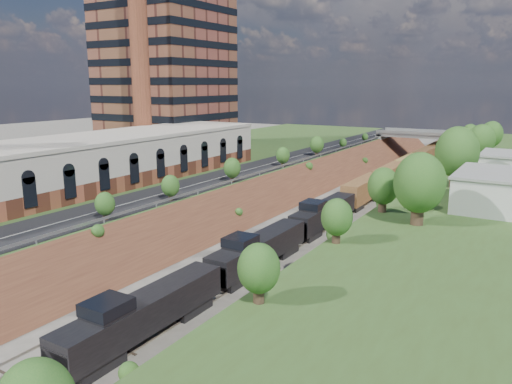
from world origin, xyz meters
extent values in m
cube|color=#3A5422|center=(-33.00, 60.00, 2.50)|extent=(44.00, 180.00, 5.00)
cube|color=brown|center=(-11.00, 60.00, 0.00)|extent=(10.00, 180.00, 10.00)
cube|color=brown|center=(11.00, 60.00, 0.00)|extent=(10.00, 180.00, 10.00)
cube|color=gray|center=(-2.60, 60.00, 0.09)|extent=(1.58, 180.00, 0.18)
cube|color=gray|center=(2.60, 60.00, 0.09)|extent=(1.58, 180.00, 0.18)
cube|color=black|center=(-15.50, 60.00, 5.05)|extent=(8.00, 180.00, 0.10)
cube|color=#99999E|center=(-11.40, 60.00, 5.55)|extent=(0.06, 171.00, 0.30)
cube|color=brown|center=(-28.00, 38.00, 6.10)|extent=(14.00, 62.00, 2.20)
cube|color=beige|center=(-28.00, 38.00, 9.35)|extent=(14.00, 62.00, 4.30)
cube|color=beige|center=(-28.00, 38.00, 11.75)|extent=(14.30, 62.30, 0.50)
cube|color=brown|center=(-44.00, 72.00, 27.00)|extent=(22.00, 22.00, 44.00)
cylinder|color=brown|center=(-36.00, 56.00, 25.00)|extent=(3.20, 3.20, 40.00)
cube|color=gray|center=(-11.50, 122.00, 3.10)|extent=(1.50, 8.00, 6.20)
cube|color=gray|center=(11.50, 122.00, 3.10)|extent=(1.50, 8.00, 6.20)
cube|color=gray|center=(0.00, 122.00, 6.20)|extent=(24.00, 8.00, 1.00)
cube|color=gray|center=(0.00, 118.00, 7.00)|extent=(24.00, 0.30, 0.80)
cube|color=gray|center=(0.00, 126.00, 7.00)|extent=(24.00, 0.30, 0.80)
cube|color=silver|center=(23.50, 52.00, 7.00)|extent=(9.00, 12.00, 4.00)
cube|color=silver|center=(23.00, 74.00, 6.80)|extent=(8.00, 10.00, 3.60)
cylinder|color=#473323|center=(17.00, 40.00, 6.31)|extent=(1.30, 1.30, 2.62)
ellipsoid|color=#285F21|center=(17.00, 40.00, 9.46)|extent=(5.25, 5.25, 6.30)
cylinder|color=#473323|center=(-11.80, 20.00, 5.61)|extent=(0.66, 0.66, 1.22)
ellipsoid|color=#285F21|center=(-11.80, 20.00, 7.08)|extent=(2.45, 2.45, 2.94)
cube|color=black|center=(2.60, 9.36, 0.45)|extent=(2.40, 4.00, 0.90)
cube|color=black|center=(2.60, 14.58, 2.17)|extent=(2.74, 16.45, 2.54)
cube|color=black|center=(2.60, 7.86, 1.80)|extent=(2.52, 3.00, 1.80)
cube|color=silver|center=(2.60, 7.86, 2.80)|extent=(2.52, 3.00, 0.15)
cube|color=black|center=(2.60, 10.86, 4.10)|extent=(2.69, 3.10, 0.90)
cube|color=black|center=(2.60, 32.04, 2.17)|extent=(2.74, 16.45, 2.54)
cube|color=black|center=(2.60, 49.49, 2.17)|extent=(2.74, 16.45, 2.54)
cube|color=brown|center=(2.60, 102.85, 2.55)|extent=(2.74, 88.27, 3.29)
camera|label=1|loc=(28.25, -11.67, 19.46)|focal=35.00mm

